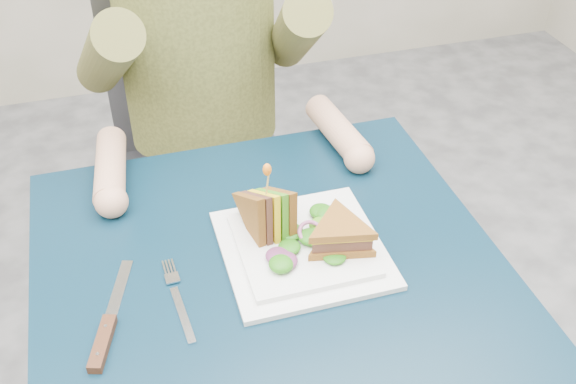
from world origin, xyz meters
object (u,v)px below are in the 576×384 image
object	(u,v)px
chair	(201,136)
diner	(196,16)
plate	(302,248)
fork	(179,301)
knife	(106,333)
sandwich_flat	(340,235)
sandwich_upright	(268,215)
table	(273,305)

from	to	relation	value
chair	diner	xyz separation A→B (m)	(-0.00, -0.11, 0.37)
diner	plate	size ratio (longest dim) A/B	2.87
diner	fork	distance (m)	0.66
knife	diner	bearing A→B (deg)	67.83
diner	plate	xyz separation A→B (m)	(0.06, -0.56, -0.18)
diner	fork	world-z (taller)	diner
sandwich_flat	knife	world-z (taller)	sandwich_flat
fork	knife	distance (m)	0.12
diner	sandwich_upright	size ratio (longest dim) A/B	5.01
plate	sandwich_upright	size ratio (longest dim) A/B	1.75
diner	fork	size ratio (longest dim) A/B	4.15
chair	table	bearing A→B (deg)	-90.00
plate	table	bearing A→B (deg)	-153.77
chair	fork	bearing A→B (deg)	-101.95
chair	sandwich_upright	xyz separation A→B (m)	(0.01, -0.63, 0.24)
knife	fork	bearing A→B (deg)	17.02
sandwich_flat	chair	bearing A→B (deg)	99.27
diner	knife	distance (m)	0.73
fork	table	bearing A→B (deg)	9.26
table	plate	bearing A→B (deg)	26.23
table	sandwich_upright	size ratio (longest dim) A/B	5.04
sandwich_upright	fork	world-z (taller)	sandwich_upright
chair	fork	distance (m)	0.77
chair	plate	bearing A→B (deg)	-84.98
sandwich_flat	knife	size ratio (longest dim) A/B	0.69
diner	sandwich_upright	world-z (taller)	diner
chair	sandwich_flat	xyz separation A→B (m)	(0.11, -0.70, 0.23)
plate	fork	world-z (taller)	plate
table	sandwich_flat	size ratio (longest dim) A/B	5.03
knife	sandwich_flat	bearing A→B (deg)	9.49
chair	sandwich_upright	distance (m)	0.68
table	diner	distance (m)	0.65
diner	plate	bearing A→B (deg)	-83.99
table	sandwich_upright	world-z (taller)	sandwich_upright
plate	diner	bearing A→B (deg)	96.01
chair	sandwich_flat	size ratio (longest dim) A/B	6.24
sandwich_flat	sandwich_upright	size ratio (longest dim) A/B	1.00
sandwich_upright	plate	bearing A→B (deg)	-44.74
knife	chair	bearing A→B (deg)	70.83
sandwich_flat	plate	bearing A→B (deg)	155.56
diner	knife	xyz separation A→B (m)	(-0.27, -0.65, -0.18)
chair	knife	bearing A→B (deg)	-109.17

